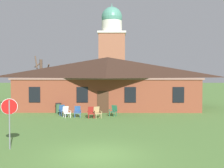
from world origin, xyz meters
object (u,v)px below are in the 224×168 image
at_px(lawn_chair_near_door, 66,112).
at_px(trash_bin, 58,108).
at_px(lawn_chair_middle, 91,112).
at_px(lawn_chair_far_side, 114,110).
at_px(lawn_chair_right_end, 97,112).
at_px(lawn_chair_by_porch, 63,110).
at_px(stop_sign, 9,113).
at_px(lawn_chair_left_end, 78,111).

height_order(lawn_chair_near_door, trash_bin, trash_bin).
xyz_separation_m(lawn_chair_middle, lawn_chair_far_side, (1.91, 1.13, 0.00)).
relative_size(lawn_chair_far_side, trash_bin, 0.98).
relative_size(lawn_chair_near_door, lawn_chair_far_side, 1.00).
relative_size(lawn_chair_right_end, trash_bin, 0.98).
xyz_separation_m(lawn_chair_right_end, lawn_chair_far_side, (1.40, 1.05, 0.00)).
height_order(lawn_chair_by_porch, lawn_chair_near_door, same).
height_order(stop_sign, lawn_chair_middle, stop_sign).
bearing_deg(lawn_chair_near_door, lawn_chair_left_end, 11.43).
distance_m(lawn_chair_by_porch, lawn_chair_left_end, 1.68).
height_order(lawn_chair_by_porch, lawn_chair_middle, same).
bearing_deg(lawn_chair_near_door, lawn_chair_far_side, 10.98).
distance_m(lawn_chair_left_end, trash_bin, 3.12).
distance_m(stop_sign, lawn_chair_far_side, 12.20).
bearing_deg(lawn_chair_middle, trash_bin, 140.24).
xyz_separation_m(lawn_chair_left_end, lawn_chair_far_side, (3.14, 0.60, 0.00)).
height_order(stop_sign, trash_bin, stop_sign).
bearing_deg(stop_sign, lawn_chair_middle, 71.70).
distance_m(lawn_chair_near_door, lawn_chair_left_end, 0.97).
distance_m(lawn_chair_middle, trash_bin, 4.38).
bearing_deg(lawn_chair_far_side, lawn_chair_by_porch, 177.29).
bearing_deg(lawn_chair_left_end, trash_bin, 133.16).
height_order(stop_sign, lawn_chair_far_side, stop_sign).
relative_size(lawn_chair_by_porch, trash_bin, 0.98).
distance_m(lawn_chair_left_end, lawn_chair_far_side, 3.20).
distance_m(lawn_chair_left_end, lawn_chair_middle, 1.34).
height_order(lawn_chair_by_porch, trash_bin, trash_bin).
xyz_separation_m(lawn_chair_by_porch, trash_bin, (-0.67, 1.46, -0.00)).
relative_size(lawn_chair_left_end, lawn_chair_middle, 1.00).
bearing_deg(trash_bin, lawn_chair_left_end, -46.84).
relative_size(lawn_chair_right_end, lawn_chair_far_side, 1.00).
bearing_deg(lawn_chair_by_porch, lawn_chair_far_side, -2.71).
relative_size(lawn_chair_left_end, lawn_chair_right_end, 1.00).
bearing_deg(lawn_chair_right_end, lawn_chair_left_end, 165.74).
xyz_separation_m(lawn_chair_by_porch, lawn_chair_near_door, (0.52, -1.01, 0.00)).
xyz_separation_m(lawn_chair_right_end, trash_bin, (-3.88, 2.72, -0.00)).
distance_m(stop_sign, lawn_chair_right_end, 10.70).
height_order(lawn_chair_middle, trash_bin, trash_bin).
bearing_deg(lawn_chair_left_end, lawn_chair_near_door, -168.57).
distance_m(lawn_chair_middle, lawn_chair_far_side, 2.22).
bearing_deg(lawn_chair_middle, lawn_chair_right_end, 9.52).
bearing_deg(lawn_chair_far_side, lawn_chair_left_end, -169.15).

